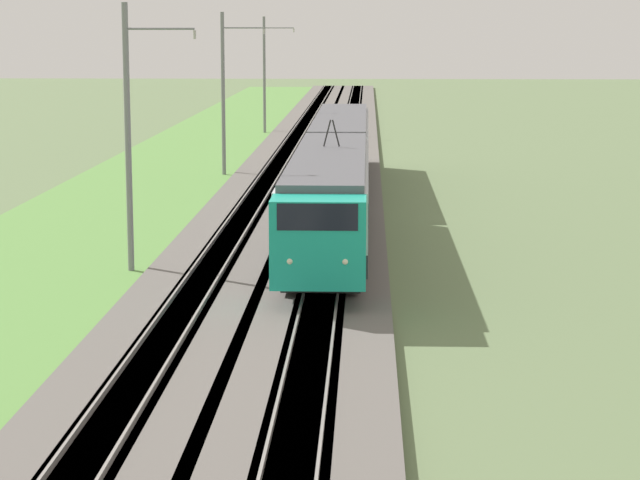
{
  "coord_description": "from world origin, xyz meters",
  "views": [
    {
      "loc": [
        -7.56,
        -5.49,
        8.69
      ],
      "look_at": [
        30.15,
        -4.05,
        2.19
      ],
      "focal_mm": 70.0,
      "sensor_mm": 36.0,
      "label": 1
    }
  ],
  "objects_px": {
    "catenary_mast_distant": "(265,74)",
    "catenary_mast_far": "(224,93)",
    "passenger_train": "(336,166)",
    "catenary_mast_mid": "(129,136)"
  },
  "relations": [
    {
      "from": "catenary_mast_distant",
      "to": "catenary_mast_far",
      "type": "bearing_deg",
      "value": 180.0
    },
    {
      "from": "passenger_train",
      "to": "catenary_mast_distant",
      "type": "bearing_deg",
      "value": -171.14
    },
    {
      "from": "catenary_mast_mid",
      "to": "catenary_mast_far",
      "type": "distance_m",
      "value": 28.93
    },
    {
      "from": "catenary_mast_far",
      "to": "catenary_mast_distant",
      "type": "relative_size",
      "value": 1.01
    },
    {
      "from": "passenger_train",
      "to": "catenary_mast_far",
      "type": "xyz_separation_m",
      "value": [
        15.12,
        6.86,
        2.55
      ]
    },
    {
      "from": "passenger_train",
      "to": "catenary_mast_distant",
      "type": "relative_size",
      "value": 4.47
    },
    {
      "from": "catenary_mast_mid",
      "to": "catenary_mast_distant",
      "type": "xyz_separation_m",
      "value": [
        57.87,
        -0.0,
        -0.04
      ]
    },
    {
      "from": "catenary_mast_mid",
      "to": "catenary_mast_far",
      "type": "xyz_separation_m",
      "value": [
        28.93,
        -0.0,
        -0.01
      ]
    },
    {
      "from": "passenger_train",
      "to": "catenary_mast_distant",
      "type": "xyz_separation_m",
      "value": [
        44.05,
        6.86,
        2.52
      ]
    },
    {
      "from": "catenary_mast_mid",
      "to": "catenary_mast_far",
      "type": "bearing_deg",
      "value": -0.0
    }
  ]
}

